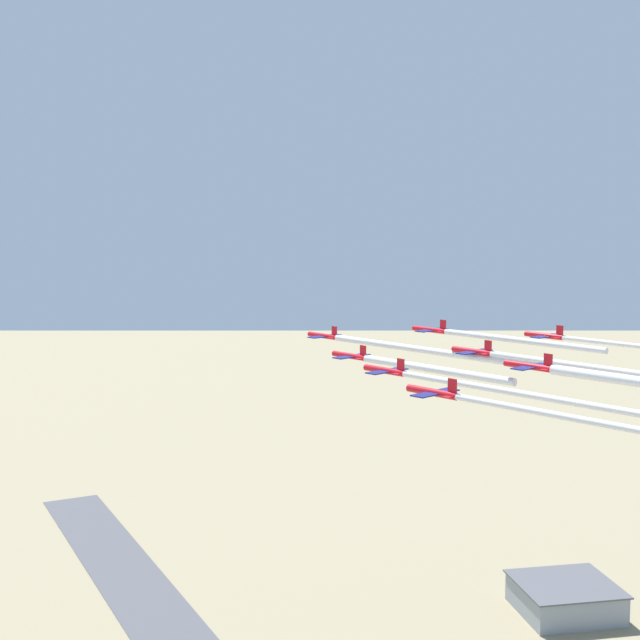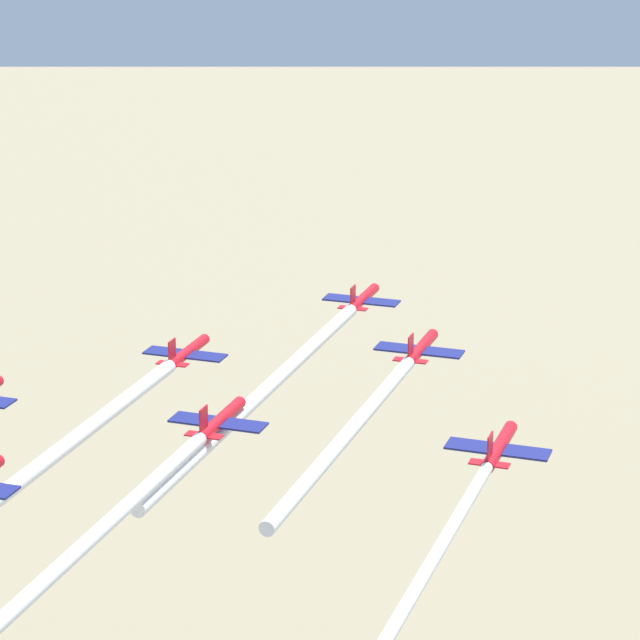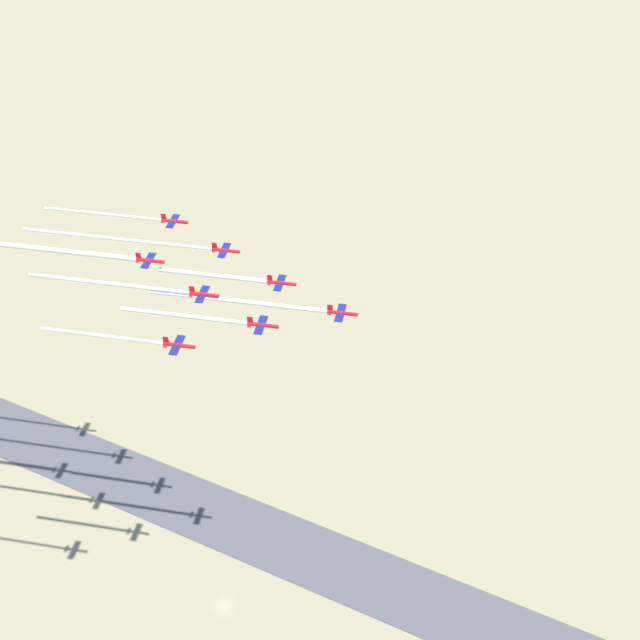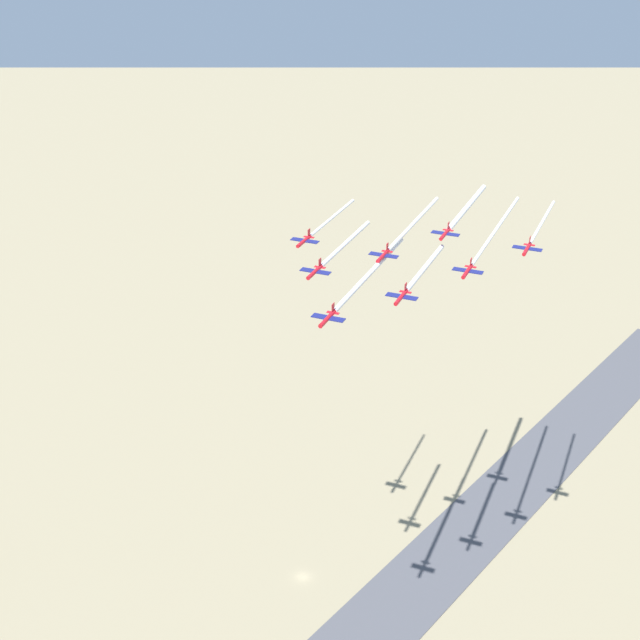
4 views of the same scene
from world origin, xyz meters
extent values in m
plane|color=gray|center=(0.00, 0.00, 0.00)|extent=(3000.00, 3000.00, 0.00)
cylinder|color=red|center=(-34.56, 16.08, 104.24)|extent=(4.92, 7.03, 0.94)
cube|color=navy|center=(-34.28, 15.65, 104.24)|extent=(7.19, 5.59, 0.15)
cube|color=red|center=(-32.86, 13.40, 105.42)|extent=(0.83, 1.22, 1.89)
cube|color=red|center=(-32.86, 13.40, 104.24)|extent=(2.82, 2.26, 0.10)
cylinder|color=red|center=(-33.90, -4.44, 103.50)|extent=(4.92, 7.03, 0.94)
cube|color=navy|center=(-33.62, -4.87, 103.50)|extent=(7.19, 5.59, 0.15)
cube|color=red|center=(-32.20, -7.12, 104.68)|extent=(0.83, 1.22, 1.89)
cube|color=red|center=(-32.20, -7.12, 103.50)|extent=(2.82, 2.26, 0.10)
cylinder|color=red|center=(-16.30, 6.69, 106.15)|extent=(4.92, 7.03, 0.94)
cube|color=navy|center=(-16.03, 6.26, 106.15)|extent=(7.19, 5.59, 0.15)
cube|color=red|center=(-14.61, 4.01, 107.33)|extent=(0.83, 1.22, 1.89)
cube|color=red|center=(-14.61, 4.01, 106.15)|extent=(2.82, 2.26, 0.10)
cylinder|color=red|center=(-33.24, -24.95, 104.48)|extent=(4.92, 7.03, 0.94)
cube|color=navy|center=(-32.96, -25.39, 104.48)|extent=(7.19, 5.59, 0.15)
cube|color=red|center=(-31.54, -27.64, 105.66)|extent=(0.83, 1.22, 1.89)
cube|color=red|center=(-31.54, -27.64, 104.48)|extent=(2.82, 2.26, 0.10)
cylinder|color=red|center=(-15.64, -13.83, 105.17)|extent=(4.92, 7.03, 0.94)
cube|color=navy|center=(-15.37, -14.26, 105.17)|extent=(7.19, 5.59, 0.15)
cube|color=red|center=(-13.95, -16.51, 106.35)|extent=(0.83, 1.22, 1.89)
cube|color=red|center=(-13.95, -16.51, 105.17)|extent=(2.82, 2.26, 0.10)
cylinder|color=red|center=(1.95, -2.70, 105.84)|extent=(4.92, 7.03, 0.94)
cube|color=navy|center=(2.23, -3.14, 105.84)|extent=(7.19, 5.59, 0.15)
cube|color=red|center=(3.65, -5.38, 107.02)|extent=(0.83, 1.22, 1.89)
cube|color=red|center=(3.65, -5.38, 105.84)|extent=(2.82, 2.26, 0.10)
cylinder|color=red|center=(-32.58, -45.47, 105.23)|extent=(4.92, 7.03, 0.94)
cube|color=navy|center=(-32.30, -45.91, 105.23)|extent=(7.19, 5.59, 0.15)
cube|color=red|center=(-30.88, -48.15, 106.40)|extent=(0.83, 1.22, 1.89)
cube|color=red|center=(-30.88, -48.15, 105.23)|extent=(2.82, 2.26, 0.10)
cylinder|color=red|center=(-14.98, -34.35, 106.11)|extent=(4.92, 7.03, 0.94)
cube|color=navy|center=(-14.71, -34.78, 106.11)|extent=(7.19, 5.59, 0.15)
cube|color=red|center=(-13.29, -37.03, 107.29)|extent=(0.83, 1.22, 1.89)
cube|color=red|center=(-13.29, -37.03, 106.11)|extent=(2.82, 2.26, 0.10)
cylinder|color=white|center=(-20.23, -6.57, 104.24)|extent=(25.50, 39.39, 1.15)
cylinder|color=white|center=(-23.99, -20.11, 103.50)|extent=(16.70, 25.46, 1.19)
cylinder|color=white|center=(-5.72, -10.04, 106.15)|extent=(17.91, 27.49, 1.04)
cylinder|color=white|center=(-16.59, -51.28, 104.48)|extent=(29.92, 46.60, 0.88)
cylinder|color=white|center=(-2.01, -35.38, 105.17)|extent=(23.97, 37.11, 0.98)
cylinder|color=white|center=(12.19, -18.89, 105.84)|extent=(17.03, 26.28, 0.81)
cylinder|color=white|center=(-21.10, -63.61, 105.23)|extent=(19.48, 30.17, 0.78)
cylinder|color=white|center=(-2.67, -53.82, 106.11)|extent=(21.69, 33.17, 1.40)
camera|label=1|loc=(-66.38, -149.63, 126.83)|focal=50.00mm
camera|label=2|loc=(69.50, -73.27, 146.14)|focal=85.00mm
camera|label=3|loc=(95.67, 128.63, 241.65)|focal=50.00mm
camera|label=4|loc=(-170.33, 112.94, 185.86)|focal=50.00mm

